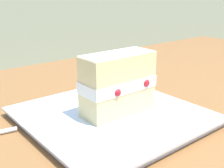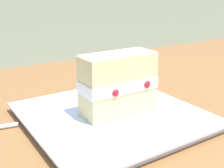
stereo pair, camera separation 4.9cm
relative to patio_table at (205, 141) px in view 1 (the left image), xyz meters
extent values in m
cylinder|color=brown|center=(-0.67, -0.46, -0.30)|extent=(0.07, 0.07, 0.71)
cube|color=brown|center=(0.00, 0.00, 0.07)|extent=(1.46, 1.03, 0.04)
cube|color=white|center=(0.21, -0.06, 0.10)|extent=(0.27, 0.27, 0.01)
cube|color=white|center=(0.21, -0.06, 0.10)|extent=(0.29, 0.29, 0.00)
cube|color=#EAD18C|center=(0.20, -0.05, 0.13)|extent=(0.13, 0.05, 0.04)
cube|color=white|center=(0.20, -0.05, 0.16)|extent=(0.13, 0.06, 0.02)
sphere|color=#B21923|center=(0.22, -0.03, 0.15)|extent=(0.01, 0.01, 0.01)
sphere|color=#B21923|center=(0.16, -0.03, 0.16)|extent=(0.02, 0.02, 0.02)
sphere|color=#B21923|center=(0.23, -0.08, 0.16)|extent=(0.01, 0.01, 0.01)
cube|color=#EAD18C|center=(0.20, -0.05, 0.19)|extent=(0.13, 0.05, 0.04)
cube|color=white|center=(0.20, -0.05, 0.21)|extent=(0.13, 0.05, 0.00)
camera|label=1|loc=(0.51, 0.31, 0.31)|focal=46.70mm
camera|label=2|loc=(0.47, 0.34, 0.31)|focal=46.70mm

